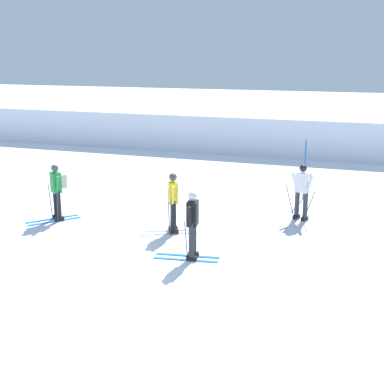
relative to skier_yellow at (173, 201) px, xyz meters
The scene contains 7 objects.
ground_plane 3.65m from the skier_yellow, 107.70° to the right, with size 120.00×120.00×0.00m, color silver.
far_snow_ridge 15.47m from the skier_yellow, 93.98° to the left, with size 80.00×7.72×1.85m, color silver.
skier_yellow is the anchor object (origin of this frame).
skier_black 2.03m from the skier_yellow, 55.97° to the right, with size 1.64×1.00×1.71m.
skier_white 4.00m from the skier_yellow, 35.28° to the left, with size 0.96×1.62×1.71m.
skier_green 3.69m from the skier_yellow, behind, with size 1.32×1.46×1.71m.
trail_marker_pole 5.58m from the skier_yellow, 57.00° to the left, with size 0.05×0.05×2.04m, color #1E56AD.
Camera 1 is at (6.07, -9.73, 4.92)m, focal length 49.09 mm.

